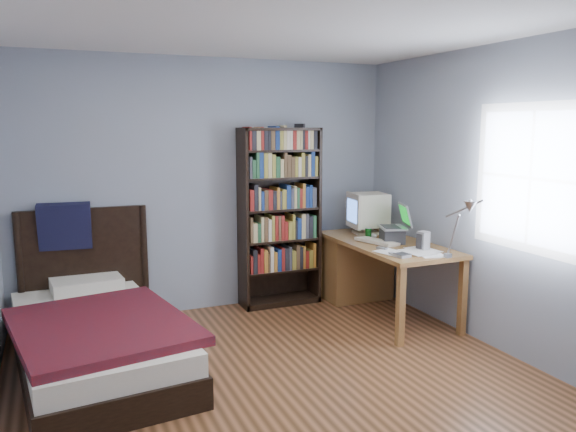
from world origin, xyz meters
The scene contains 14 objects.
room centered at (0.03, 0.00, 1.25)m, with size 4.20×4.24×2.50m.
desk centered at (1.51, 1.63, 0.42)m, with size 0.75×1.57×0.73m.
crt_monitor centered at (1.55, 1.65, 0.97)m, with size 0.42×0.39×0.43m.
laptop centered at (1.56, 1.16, 0.84)m, with size 0.38×0.36×0.37m.
desk_lamp centered at (1.52, 0.11, 1.17)m, with size 0.21×0.46×0.55m.
keyboard centered at (1.39, 1.20, 0.75)m, with size 0.17×0.44×0.03m, color beige.
speaker centered at (1.61, 0.77, 0.82)m, with size 0.09×0.09×0.17m, color gray.
soda_can centered at (1.41, 1.39, 0.79)m, with size 0.06×0.06×0.11m, color #083C09.
mouse centered at (1.49, 1.44, 0.75)m, with size 0.07×0.12×0.04m, color silver.
phone_silver centered at (1.28, 0.93, 0.74)m, with size 0.05×0.10×0.02m, color #B8B8BC.
phone_grey centered at (1.25, 0.70, 0.74)m, with size 0.05×0.09×0.02m, color gray.
external_drive centered at (1.28, 0.62, 0.74)m, with size 0.11×0.11×0.02m, color gray.
bookshelf centered at (0.69, 1.94, 0.92)m, with size 0.82×0.30×1.82m.
bed centered at (-1.21, 1.12, 0.25)m, with size 1.37×2.27×1.16m.
Camera 1 is at (-1.45, -3.32, 1.84)m, focal length 35.00 mm.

